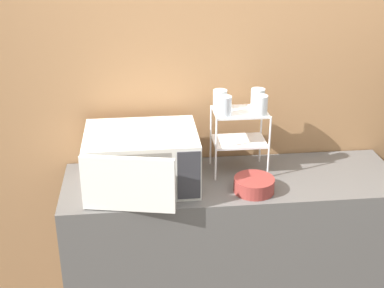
{
  "coord_description": "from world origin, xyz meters",
  "views": [
    {
      "loc": [
        -0.49,
        -2.22,
        2.28
      ],
      "look_at": [
        -0.21,
        0.31,
        1.14
      ],
      "focal_mm": 50.0,
      "sensor_mm": 36.0,
      "label": 1
    }
  ],
  "objects": [
    {
      "name": "wall_back",
      "position": [
        0.0,
        0.6,
        1.3
      ],
      "size": [
        8.0,
        0.06,
        2.6
      ],
      "color": "#9E7047",
      "rests_on": "ground_plane"
    },
    {
      "name": "counter",
      "position": [
        0.0,
        0.28,
        0.47
      ],
      "size": [
        1.8,
        0.56,
        0.94
      ],
      "color": "#595654",
      "rests_on": "ground_plane"
    },
    {
      "name": "glass_back_right",
      "position": [
        0.15,
        0.42,
        1.34
      ],
      "size": [
        0.07,
        0.07,
        0.1
      ],
      "color": "silver",
      "rests_on": "dish_rack"
    },
    {
      "name": "microwave",
      "position": [
        -0.48,
        0.27,
        1.08
      ],
      "size": [
        0.58,
        0.55,
        0.29
      ],
      "color": "silver",
      "rests_on": "counter"
    },
    {
      "name": "dish_rack",
      "position": [
        0.05,
        0.38,
        1.19
      ],
      "size": [
        0.29,
        0.21,
        0.35
      ],
      "color": "white",
      "rests_on": "counter"
    },
    {
      "name": "bowl",
      "position": [
        0.08,
        0.13,
        0.98
      ],
      "size": [
        0.21,
        0.21,
        0.07
      ],
      "color": "maroon",
      "rests_on": "counter"
    },
    {
      "name": "glass_back_left",
      "position": [
        -0.05,
        0.42,
        1.34
      ],
      "size": [
        0.07,
        0.07,
        0.1
      ],
      "color": "silver",
      "rests_on": "dish_rack"
    },
    {
      "name": "glass_front_right",
      "position": [
        0.14,
        0.32,
        1.34
      ],
      "size": [
        0.07,
        0.07,
        0.1
      ],
      "color": "silver",
      "rests_on": "dish_rack"
    },
    {
      "name": "glass_front_left",
      "position": [
        -0.05,
        0.32,
        1.34
      ],
      "size": [
        0.07,
        0.07,
        0.1
      ],
      "color": "silver",
      "rests_on": "dish_rack"
    }
  ]
}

